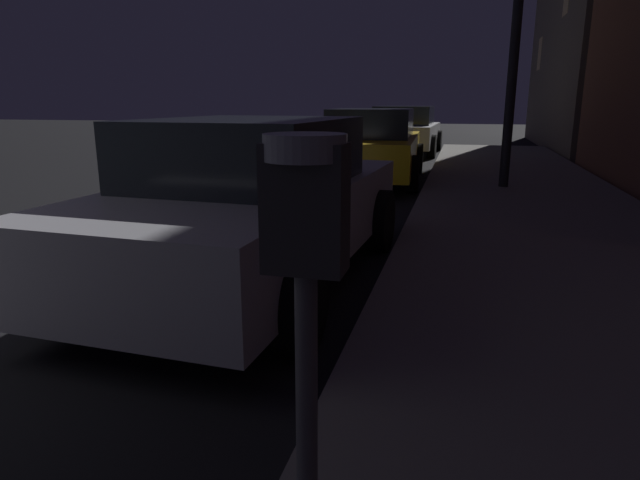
# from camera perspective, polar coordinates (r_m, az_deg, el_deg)

# --- Properties ---
(parking_meter) EXTENTS (0.19, 0.19, 1.35)m
(parking_meter) POSITION_cam_1_polar(r_m,az_deg,el_deg) (1.30, -1.51, -3.55)
(parking_meter) COLOR #59595B
(parking_meter) RESTS_ON sidewalk
(car_silver) EXTENTS (2.15, 4.25, 1.43)m
(car_silver) POSITION_cam_1_polar(r_m,az_deg,el_deg) (4.86, -7.03, 3.85)
(car_silver) COLOR #B7B7BF
(car_silver) RESTS_ON ground
(car_yellow_cab) EXTENTS (2.13, 4.48, 1.43)m
(car_yellow_cab) POSITION_cam_1_polar(r_m,az_deg,el_deg) (11.16, 5.44, 9.76)
(car_yellow_cab) COLOR gold
(car_yellow_cab) RESTS_ON ground
(car_white) EXTENTS (2.20, 4.08, 1.43)m
(car_white) POSITION_cam_1_polar(r_m,az_deg,el_deg) (17.30, 8.78, 11.23)
(car_white) COLOR silver
(car_white) RESTS_ON ground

